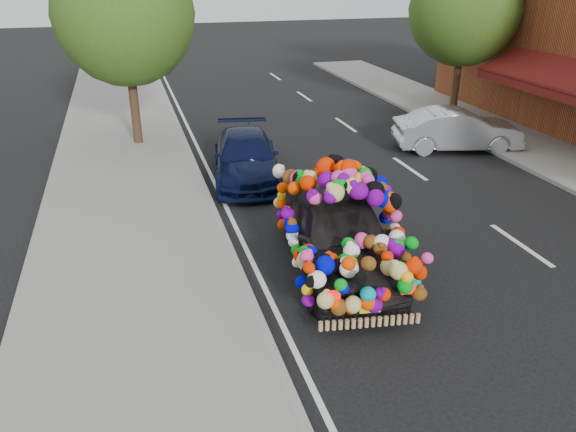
# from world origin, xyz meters

# --- Properties ---
(ground) EXTENTS (100.00, 100.00, 0.00)m
(ground) POSITION_xyz_m (0.00, 0.00, 0.00)
(ground) COLOR black
(ground) RESTS_ON ground
(sidewalk) EXTENTS (4.00, 60.00, 0.12)m
(sidewalk) POSITION_xyz_m (-4.30, 0.00, 0.06)
(sidewalk) COLOR gray
(sidewalk) RESTS_ON ground
(kerb) EXTENTS (0.15, 60.00, 0.13)m
(kerb) POSITION_xyz_m (-2.35, 0.00, 0.07)
(kerb) COLOR gray
(kerb) RESTS_ON ground
(lane_markings) EXTENTS (6.00, 50.00, 0.01)m
(lane_markings) POSITION_xyz_m (3.60, 0.00, 0.01)
(lane_markings) COLOR silver
(lane_markings) RESTS_ON ground
(tree_near_sidewalk) EXTENTS (4.20, 4.20, 6.13)m
(tree_near_sidewalk) POSITION_xyz_m (-3.80, 9.50, 4.02)
(tree_near_sidewalk) COLOR #332114
(tree_near_sidewalk) RESTS_ON ground
(tree_far_b) EXTENTS (4.00, 4.00, 5.90)m
(tree_far_b) POSITION_xyz_m (8.00, 10.00, 3.89)
(tree_far_b) COLOR #332114
(tree_far_b) RESTS_ON ground
(plush_art_car) EXTENTS (2.75, 4.81, 2.13)m
(plush_art_car) POSITION_xyz_m (-0.43, 0.19, 1.09)
(plush_art_car) COLOR black
(plush_art_car) RESTS_ON ground
(navy_sedan) EXTENTS (2.35, 4.40, 1.21)m
(navy_sedan) POSITION_xyz_m (-1.08, 5.56, 0.61)
(navy_sedan) COLOR black
(navy_sedan) RESTS_ON ground
(silver_hatchback) EXTENTS (4.14, 2.27, 1.29)m
(silver_hatchback) POSITION_xyz_m (5.84, 6.23, 0.65)
(silver_hatchback) COLOR #B8BAC0
(silver_hatchback) RESTS_ON ground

